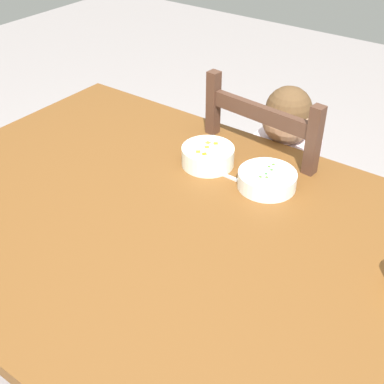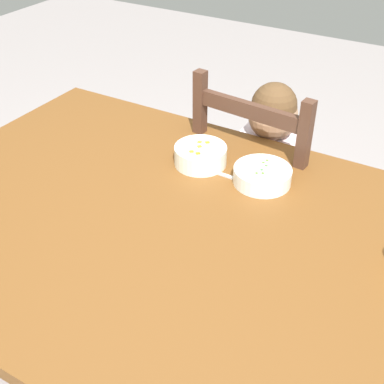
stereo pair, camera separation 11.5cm
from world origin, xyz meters
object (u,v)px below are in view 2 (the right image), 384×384
Objects in this scene: spoon at (215,172)px; child_figure at (265,170)px; dining_table at (172,247)px; bowl_of_carrots at (200,155)px; dining_chair at (260,205)px; bowl_of_peas at (262,175)px.

child_figure is at bearing 82.69° from spoon.
child_figure is at bearing 87.42° from dining_table.
spoon is (0.06, -0.02, -0.03)m from bowl_of_carrots.
dining_table is 1.61× the size of dining_chair.
dining_chair is 0.45m from spoon.
dining_chair is 1.05× the size of child_figure.
spoon is at bearing 92.96° from dining_table.
bowl_of_peas is at bearing -69.67° from dining_chair.
bowl_of_peas is (0.10, -0.29, 0.18)m from child_figure.
dining_chair reaches higher than child_figure.
spoon is at bearing -96.30° from dining_chair.
dining_chair is at bearing 158.28° from child_figure.
bowl_of_carrots is 1.18× the size of spoon.
dining_table is 0.34m from bowl_of_peas.
bowl_of_peas is 1.05× the size of bowl_of_carrots.
bowl_of_peas is at bearing 66.25° from dining_table.
bowl_of_carrots is at bearing -179.99° from bowl_of_peas.
dining_chair is 7.25× the size of spoon.
dining_table is 0.63m from dining_chair.
bowl_of_peas is at bearing 9.34° from spoon.
child_figure is (0.03, 0.59, -0.07)m from dining_table.
bowl_of_carrots is at bearing 159.45° from spoon.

